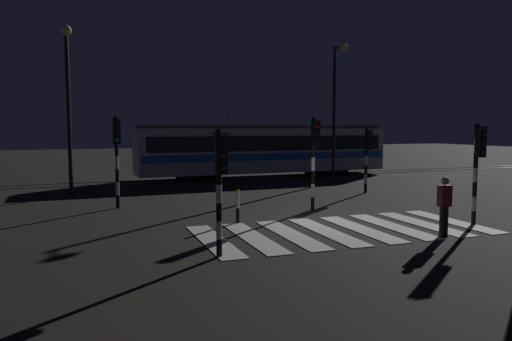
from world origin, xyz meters
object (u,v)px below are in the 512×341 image
at_px(tram, 265,149).
at_px(bollard_island_edge, 238,206).
at_px(traffic_light_corner_near_right, 478,159).
at_px(street_lamp_trackside_left, 68,91).
at_px(street_lamp_trackside_right, 336,97).
at_px(pedestrian_waiting_at_kerb, 444,206).
at_px(traffic_light_median_centre, 314,149).
at_px(traffic_light_corner_near_left, 220,174).
at_px(traffic_light_corner_far_right, 367,150).
at_px(traffic_light_corner_far_left, 117,148).

relative_size(tram, bollard_island_edge, 14.56).
bearing_deg(traffic_light_corner_near_right, street_lamp_trackside_left, 135.02).
relative_size(street_lamp_trackside_right, pedestrian_waiting_at_kerb, 4.45).
bearing_deg(bollard_island_edge, tram, 63.46).
bearing_deg(street_lamp_trackside_right, traffic_light_median_centre, -126.13).
bearing_deg(pedestrian_waiting_at_kerb, street_lamp_trackside_right, 71.63).
relative_size(traffic_light_corner_near_left, pedestrian_waiting_at_kerb, 1.79).
xyz_separation_m(traffic_light_corner_far_right, bollard_island_edge, (-8.15, -4.55, -1.48)).
bearing_deg(traffic_light_corner_far_right, street_lamp_trackside_left, 162.99).
xyz_separation_m(traffic_light_corner_far_left, traffic_light_corner_near_left, (1.48, -8.24, -0.30)).
relative_size(street_lamp_trackside_left, tram, 0.46).
relative_size(traffic_light_median_centre, street_lamp_trackside_left, 0.47).
bearing_deg(pedestrian_waiting_at_kerb, traffic_light_corner_near_left, 177.78).
xyz_separation_m(traffic_light_corner_far_left, pedestrian_waiting_at_kerb, (8.04, -8.50, -1.45)).
distance_m(traffic_light_median_centre, tram, 12.45).
relative_size(traffic_light_corner_far_left, street_lamp_trackside_left, 0.47).
bearing_deg(traffic_light_median_centre, traffic_light_corner_near_right, -52.66).
xyz_separation_m(traffic_light_median_centre, traffic_light_corner_far_left, (-6.77, 3.20, 0.03)).
height_order(traffic_light_corner_near_right, traffic_light_corner_near_left, traffic_light_corner_near_right).
bearing_deg(pedestrian_waiting_at_kerb, traffic_light_corner_far_right, 68.47).
height_order(traffic_light_corner_near_right, tram, tram).
height_order(traffic_light_median_centre, bollard_island_edge, traffic_light_median_centre).
height_order(street_lamp_trackside_right, pedestrian_waiting_at_kerb, street_lamp_trackside_right).
xyz_separation_m(street_lamp_trackside_right, tram, (-2.41, 4.42, -3.04)).
distance_m(traffic_light_median_centre, street_lamp_trackside_right, 9.75).
distance_m(street_lamp_trackside_right, street_lamp_trackside_left, 13.93).
height_order(traffic_light_median_centre, traffic_light_corner_far_left, traffic_light_corner_far_left).
height_order(traffic_light_corner_far_right, street_lamp_trackside_left, street_lamp_trackside_left).
height_order(pedestrian_waiting_at_kerb, bollard_island_edge, pedestrian_waiting_at_kerb).
relative_size(tram, pedestrian_waiting_at_kerb, 9.45).
height_order(traffic_light_corner_near_left, pedestrian_waiting_at_kerb, traffic_light_corner_near_left).
bearing_deg(traffic_light_corner_far_left, tram, 41.70).
bearing_deg(traffic_light_corner_near_right, bollard_island_edge, 154.98).
bearing_deg(street_lamp_trackside_left, traffic_light_corner_far_right, -17.01).
bearing_deg(traffic_light_corner_near_right, traffic_light_median_centre, 127.34).
height_order(traffic_light_corner_far_left, traffic_light_corner_far_right, traffic_light_corner_far_left).
height_order(street_lamp_trackside_left, pedestrian_waiting_at_kerb, street_lamp_trackside_left).
height_order(traffic_light_median_centre, tram, tram).
xyz_separation_m(traffic_light_corner_near_right, traffic_light_median_centre, (-3.39, 4.44, 0.16)).
bearing_deg(bollard_island_edge, traffic_light_corner_near_left, -115.39).
bearing_deg(bollard_island_edge, street_lamp_trackside_left, 119.78).
relative_size(traffic_light_corner_far_right, street_lamp_trackside_right, 0.41).
bearing_deg(traffic_light_corner_far_right, pedestrian_waiting_at_kerb, -111.53).
relative_size(traffic_light_corner_far_right, street_lamp_trackside_left, 0.41).
bearing_deg(traffic_light_corner_near_left, traffic_light_corner_near_right, 3.99).
bearing_deg(traffic_light_corner_near_left, street_lamp_trackside_left, 104.00).
bearing_deg(street_lamp_trackside_right, traffic_light_corner_far_right, -101.67).
xyz_separation_m(traffic_light_corner_near_left, tram, (8.43, 17.08, -0.27)).
distance_m(pedestrian_waiting_at_kerb, bollard_island_edge, 6.26).
height_order(traffic_light_corner_near_left, street_lamp_trackside_left, street_lamp_trackside_left).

